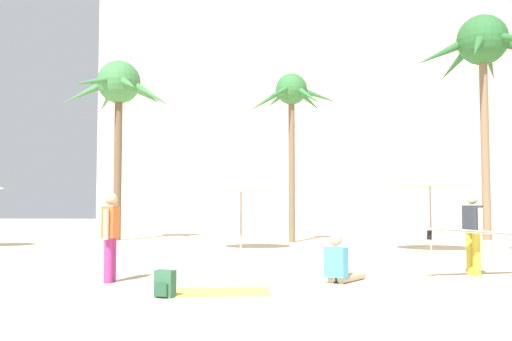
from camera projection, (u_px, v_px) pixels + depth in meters
The scene contains 13 objects.
ground at pixel (188, 324), 6.98m from camera, with size 120.00×120.00×0.00m, color beige.
hotel_pink at pixel (382, 124), 39.83m from camera, with size 21.37×10.93×14.11m, color beige.
hotel_tower_gray at pixel (219, 60), 46.88m from camera, with size 16.71×8.87×26.54m, color #BCB7AD.
palm_tree_far_left at pixel (483, 50), 24.96m from camera, with size 5.73×5.17×9.65m.
palm_tree_left at pixel (119, 91), 24.68m from camera, with size 4.89×4.76×7.62m.
palm_tree_right at pixel (292, 100), 23.43m from camera, with size 3.77×3.55×6.78m.
cafe_umbrella_0 at pixel (241, 186), 19.56m from camera, with size 2.40×2.40×2.28m.
cafe_umbrella_4 at pixel (430, 180), 18.66m from camera, with size 2.69×2.69×2.46m.
beach_towel at pixel (217, 292), 9.51m from camera, with size 1.71×0.92×0.01m, color #F4CC4C.
backpack at pixel (165, 284), 9.00m from camera, with size 0.34×0.30×0.42m.
person_mid_right at pixel (341, 266), 10.78m from camera, with size 0.85×1.05×0.92m.
person_far_right at pixel (475, 231), 11.78m from camera, with size 2.69×1.23×1.69m.
person_mid_center at pixel (111, 233), 10.84m from camera, with size 0.25×0.60×1.67m.
Camera 1 is at (1.24, -7.02, 1.40)m, focal length 40.80 mm.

